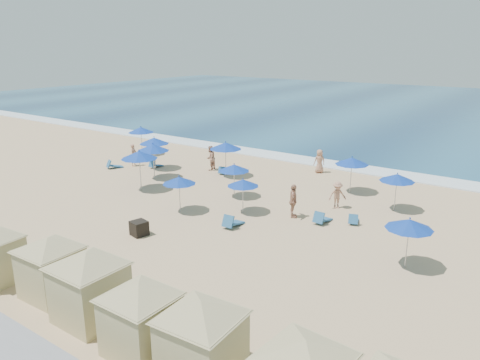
% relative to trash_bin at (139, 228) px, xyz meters
% --- Properties ---
extents(ground, '(160.00, 160.00, 0.00)m').
position_rel_trash_bin_xyz_m(ground, '(1.79, 3.27, -0.37)').
color(ground, tan).
rests_on(ground, ground).
extents(ocean, '(160.00, 80.00, 0.06)m').
position_rel_trash_bin_xyz_m(ocean, '(1.79, 58.27, -0.34)').
color(ocean, navy).
rests_on(ocean, ground).
extents(surf_line, '(160.00, 2.50, 0.08)m').
position_rel_trash_bin_xyz_m(surf_line, '(1.79, 18.77, -0.33)').
color(surf_line, white).
rests_on(surf_line, ground).
extents(trash_bin, '(0.88, 0.88, 0.74)m').
position_rel_trash_bin_xyz_m(trash_bin, '(0.00, 0.00, 0.00)').
color(trash_bin, black).
rests_on(trash_bin, ground).
extents(cabana_1, '(4.17, 4.17, 2.62)m').
position_rel_trash_bin_xyz_m(cabana_1, '(1.71, -5.96, 1.13)').
color(cabana_1, tan).
rests_on(cabana_1, ground).
extents(cabana_2, '(4.49, 4.49, 2.81)m').
position_rel_trash_bin_xyz_m(cabana_2, '(4.27, -6.15, 1.24)').
color(cabana_2, tan).
rests_on(cabana_2, ground).
extents(cabana_3, '(4.19, 4.19, 2.63)m').
position_rel_trash_bin_xyz_m(cabana_3, '(7.04, -6.38, 1.13)').
color(cabana_3, tan).
rests_on(cabana_3, ground).
extents(cabana_4, '(4.34, 4.34, 2.73)m').
position_rel_trash_bin_xyz_m(cabana_4, '(9.33, -6.21, 1.19)').
color(cabana_4, tan).
rests_on(cabana_4, ground).
extents(umbrella_0, '(2.20, 2.20, 2.50)m').
position_rel_trash_bin_xyz_m(umbrella_0, '(-13.19, 12.57, 1.80)').
color(umbrella_0, '#A5A8AD').
rests_on(umbrella_0, ground).
extents(umbrella_1, '(2.28, 2.28, 2.59)m').
position_rel_trash_bin_xyz_m(umbrella_1, '(-6.90, 7.85, 1.88)').
color(umbrella_1, '#A5A8AD').
rests_on(umbrella_1, ground).
extents(umbrella_2, '(2.24, 2.24, 2.54)m').
position_rel_trash_bin_xyz_m(umbrella_2, '(-8.73, 9.76, 1.84)').
color(umbrella_2, '#A5A8AD').
rests_on(umbrella_2, ground).
extents(umbrella_3, '(2.38, 2.38, 2.71)m').
position_rel_trash_bin_xyz_m(umbrella_3, '(-5.65, 5.40, 1.98)').
color(umbrella_3, '#A5A8AD').
rests_on(umbrella_3, ground).
extents(umbrella_4, '(2.30, 2.30, 2.61)m').
position_rel_trash_bin_xyz_m(umbrella_4, '(-3.03, 11.22, 1.90)').
color(umbrella_4, '#A5A8AD').
rests_on(umbrella_4, ground).
extents(umbrella_5, '(1.93, 1.93, 2.20)m').
position_rel_trash_bin_xyz_m(umbrella_5, '(0.28, 7.72, 1.53)').
color(umbrella_5, '#A5A8AD').
rests_on(umbrella_5, ground).
extents(umbrella_6, '(1.89, 1.89, 2.16)m').
position_rel_trash_bin_xyz_m(umbrella_6, '(-0.68, 3.77, 1.50)').
color(umbrella_6, '#A5A8AD').
rests_on(umbrella_6, ground).
extents(umbrella_7, '(1.80, 1.80, 2.05)m').
position_rel_trash_bin_xyz_m(umbrella_7, '(2.36, 5.72, 1.40)').
color(umbrella_7, '#A5A8AD').
rests_on(umbrella_7, ground).
extents(umbrella_8, '(2.13, 2.13, 2.42)m').
position_rel_trash_bin_xyz_m(umbrella_8, '(5.85, 12.82, 1.73)').
color(umbrella_8, '#A5A8AD').
rests_on(umbrella_8, ground).
extents(umbrella_9, '(1.99, 1.99, 2.27)m').
position_rel_trash_bin_xyz_m(umbrella_9, '(9.28, 11.11, 1.59)').
color(umbrella_9, '#A5A8AD').
rests_on(umbrella_9, ground).
extents(umbrella_10, '(2.02, 2.02, 2.30)m').
position_rel_trash_bin_xyz_m(umbrella_10, '(11.98, 4.21, 1.62)').
color(umbrella_10, '#A5A8AD').
rests_on(umbrella_10, ground).
extents(beach_chair_0, '(1.01, 1.37, 0.69)m').
position_rel_trash_bin_xyz_m(beach_chair_0, '(-11.53, 7.98, -0.13)').
color(beach_chair_0, '#265C8C').
rests_on(beach_chair_0, ground).
extents(beach_chair_1, '(0.61, 1.25, 0.67)m').
position_rel_trash_bin_xyz_m(beach_chair_1, '(-9.03, 10.01, -0.14)').
color(beach_chair_1, '#265C8C').
rests_on(beach_chair_1, ground).
extents(beach_chair_2, '(0.82, 1.22, 0.62)m').
position_rel_trash_bin_xyz_m(beach_chair_2, '(-3.62, 11.64, -0.16)').
color(beach_chair_2, '#265C8C').
rests_on(beach_chair_2, ground).
extents(beach_chair_3, '(0.68, 1.41, 0.76)m').
position_rel_trash_bin_xyz_m(beach_chair_3, '(3.15, 3.58, -0.11)').
color(beach_chair_3, '#265C8C').
rests_on(beach_chair_3, ground).
extents(beach_chair_4, '(0.63, 1.33, 0.72)m').
position_rel_trash_bin_xyz_m(beach_chair_4, '(6.74, 6.84, -0.12)').
color(beach_chair_4, '#265C8C').
rests_on(beach_chair_4, ground).
extents(beach_chair_5, '(0.81, 1.21, 0.61)m').
position_rel_trash_bin_xyz_m(beach_chair_5, '(8.16, 7.78, -0.16)').
color(beach_chair_5, '#265C8C').
rests_on(beach_chair_5, ground).
extents(beachgoer_0, '(0.60, 0.74, 1.75)m').
position_rel_trash_bin_xyz_m(beachgoer_0, '(-10.78, 9.45, 0.50)').
color(beachgoer_0, '#AD7A60').
rests_on(beachgoer_0, ground).
extents(beachgoer_1, '(0.87, 1.03, 1.87)m').
position_rel_trash_bin_xyz_m(beachgoer_1, '(-5.07, 11.97, 0.57)').
color(beachgoer_1, '#AD7A60').
rests_on(beachgoer_1, ground).
extents(beachgoer_2, '(0.97, 1.19, 1.90)m').
position_rel_trash_bin_xyz_m(beachgoer_2, '(5.05, 6.70, 0.58)').
color(beachgoer_2, '#AD7A60').
rests_on(beachgoer_2, ground).
extents(beachgoer_3, '(1.16, 1.15, 1.61)m').
position_rel_trash_bin_xyz_m(beachgoer_3, '(6.42, 9.52, 0.43)').
color(beachgoer_3, '#AD7A60').
rests_on(beachgoer_3, ground).
extents(beachgoer_4, '(0.99, 1.02, 1.77)m').
position_rel_trash_bin_xyz_m(beachgoer_4, '(2.04, 16.07, 0.51)').
color(beachgoer_4, '#AD7A60').
rests_on(beachgoer_4, ground).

